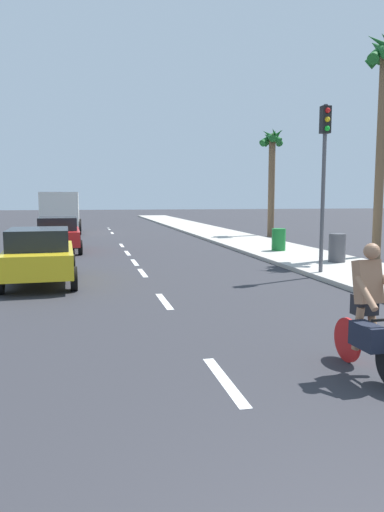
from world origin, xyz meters
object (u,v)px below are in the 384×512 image
parked_car_yellow (40,254)px  trash_bin_far (279,240)px  parked_car_red (58,233)px  palm_tree_far (272,155)px  cyclist (368,316)px  trash_bin_near (337,248)px  delivery_truck (61,211)px  traffic_signal (324,159)px  palm_tree_mid (383,86)px

parked_car_yellow → trash_bin_far: size_ratio=4.60×
parked_car_red → palm_tree_far: (12.58, 6.11, 4.21)m
parked_car_red → trash_bin_far: 9.85m
cyclist → trash_bin_far: size_ratio=1.90×
trash_bin_near → delivery_truck: bearing=119.1°
parked_car_yellow → delivery_truck: (-0.36, 20.21, 0.66)m
traffic_signal → trash_bin_near: size_ratio=5.12×
delivery_truck → traffic_signal: bearing=-67.5°
parked_car_red → trash_bin_near: (10.01, -6.82, -0.19)m
parked_car_red → cyclist: bearing=-75.4°
cyclist → palm_tree_far: palm_tree_far is taller
cyclist → parked_car_red: 17.52m
palm_tree_mid → traffic_signal: palm_tree_mid is taller
parked_car_yellow → palm_tree_far: 19.61m
parked_car_yellow → parked_car_red: same height
cyclist → trash_bin_far: 14.72m
delivery_truck → trash_bin_near: delivery_truck is taller
parked_car_yellow → parked_car_red: 8.28m
delivery_truck → trash_bin_near: 21.48m
palm_tree_far → trash_bin_near: (-2.57, -12.93, -4.40)m
traffic_signal → parked_car_yellow: bearing=175.7°
cyclist → trash_bin_near: 11.19m
delivery_truck → trash_bin_near: (10.45, -18.75, -0.86)m
cyclist → trash_bin_near: bearing=-118.5°
parked_car_red → delivery_truck: delivery_truck is taller
cyclist → palm_tree_far: (7.62, 22.91, 4.22)m
traffic_signal → trash_bin_near: traffic_signal is taller
palm_tree_far → parked_car_yellow: bearing=-131.3°
parked_car_red → trash_bin_near: bearing=-36.1°
parked_car_red → trash_bin_near: parked_car_red is taller
cyclist → parked_car_red: cyclist is taller
parked_car_yellow → palm_tree_mid: (12.58, 2.88, 5.83)m
traffic_signal → palm_tree_far: bearing=74.2°
delivery_truck → palm_tree_far: size_ratio=0.91×
parked_car_red → trash_bin_far: parked_car_red is taller
delivery_truck → trash_bin_far: (9.88, -14.72, -0.89)m
trash_bin_far → palm_tree_far: bearing=70.6°
parked_car_yellow → parked_car_red: (0.08, 8.28, 0.00)m
palm_tree_mid → traffic_signal: (-4.18, -3.51, -3.06)m
cyclist → palm_tree_far: size_ratio=0.27×
palm_tree_far → trash_bin_near: size_ratio=6.74×
palm_tree_mid → traffic_signal: 6.26m
delivery_truck → palm_tree_mid: (12.94, -17.33, 5.16)m
delivery_truck → trash_bin_far: delivery_truck is taller
delivery_truck → palm_tree_mid: bearing=-53.6°
parked_car_red → palm_tree_far: bearing=24.0°
palm_tree_far → trash_bin_far: bearing=-109.4°
delivery_truck → cyclist: bearing=-79.7°
parked_car_yellow → trash_bin_near: size_ratio=4.34×
delivery_truck → palm_tree_far: bearing=-24.4°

